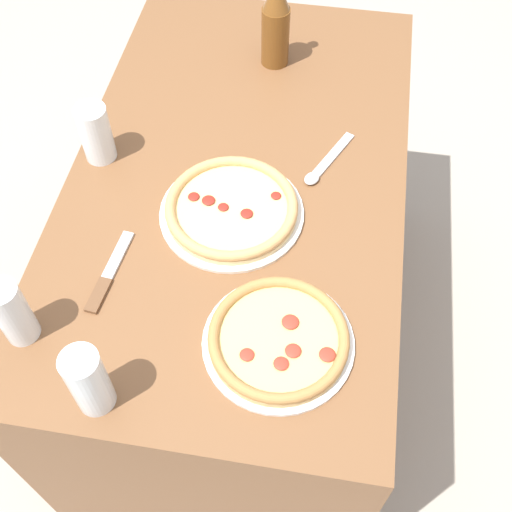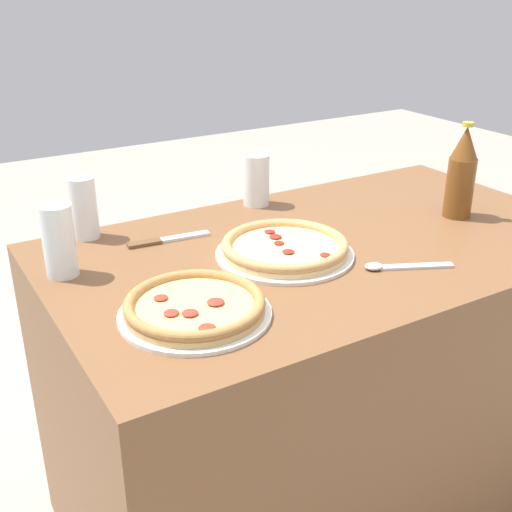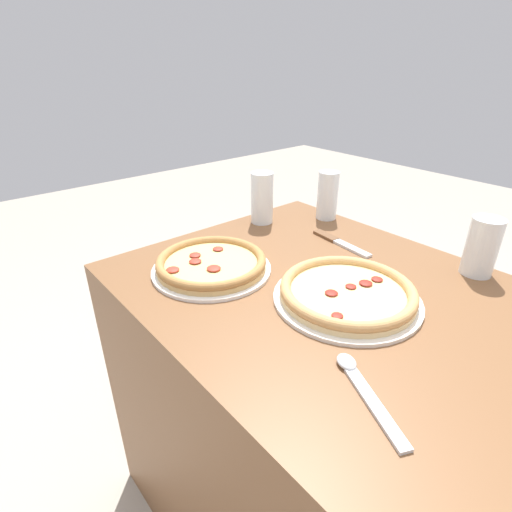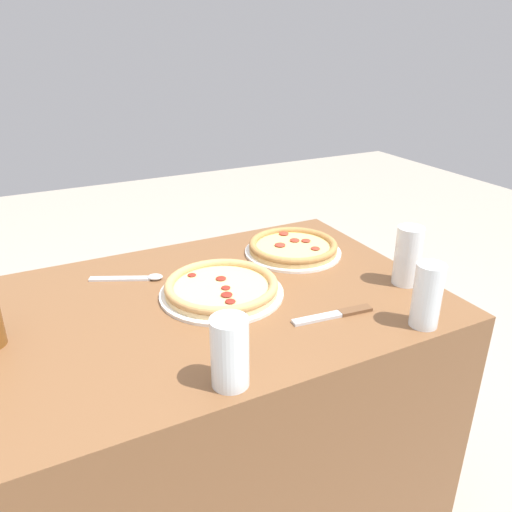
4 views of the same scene
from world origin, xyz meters
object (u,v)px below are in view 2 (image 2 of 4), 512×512
object	(u,v)px
glass_water	(256,182)
glass_cola	(84,211)
glass_lemonade	(59,243)
beer_bottle	(462,173)
pizza_pepperoni	(285,248)
pizza_salami	(195,307)
knife	(165,240)
spoon	(397,266)

from	to	relation	value
glass_water	glass_cola	world-z (taller)	glass_cola
glass_lemonade	beer_bottle	world-z (taller)	beer_bottle
pizza_pepperoni	glass_water	bearing A→B (deg)	69.47
pizza_salami	glass_lemonade	distance (m)	0.33
glass_cola	knife	size ratio (longest dim) A/B	0.74
beer_bottle	spoon	xyz separation A→B (m)	(-0.34, -0.16, -0.11)
glass_cola	glass_lemonade	bearing A→B (deg)	-120.93
knife	spoon	xyz separation A→B (m)	(0.36, -0.38, 0.00)
pizza_salami	beer_bottle	size ratio (longest dim) A/B	1.17
glass_lemonade	knife	bearing A→B (deg)	12.67
glass_cola	spoon	world-z (taller)	glass_cola
beer_bottle	spoon	bearing A→B (deg)	-155.12
spoon	beer_bottle	bearing A→B (deg)	24.88
glass_water	glass_lemonade	bearing A→B (deg)	-163.42
glass_water	beer_bottle	size ratio (longest dim) A/B	0.57
pizza_pepperoni	beer_bottle	world-z (taller)	beer_bottle
glass_cola	beer_bottle	bearing A→B (deg)	-21.97
pizza_pepperoni	glass_water	xyz separation A→B (m)	(0.12, 0.32, 0.04)
glass_lemonade	knife	xyz separation A→B (m)	(0.25, 0.06, -0.07)
glass_water	beer_bottle	distance (m)	0.51
pizza_pepperoni	glass_water	size ratio (longest dim) A/B	2.23
beer_bottle	spoon	size ratio (longest dim) A/B	1.32
pizza_salami	glass_cola	xyz separation A→B (m)	(-0.05, 0.46, 0.05)
glass_lemonade	glass_cola	distance (m)	0.20
glass_water	glass_lemonade	xyz separation A→B (m)	(-0.56, -0.17, 0.01)
glass_water	spoon	xyz separation A→B (m)	(0.05, -0.49, -0.06)
spoon	glass_lemonade	bearing A→B (deg)	151.57
pizza_salami	knife	xyz separation A→B (m)	(0.09, 0.35, -0.01)
glass_water	glass_lemonade	size ratio (longest dim) A/B	0.90
pizza_salami	glass_lemonade	bearing A→B (deg)	118.14
glass_lemonade	beer_bottle	size ratio (longest dim) A/B	0.63
glass_cola	spoon	bearing A→B (deg)	-44.94
pizza_pepperoni	pizza_salami	world-z (taller)	pizza_pepperoni
glass_cola	spoon	distance (m)	0.71
glass_lemonade	pizza_pepperoni	bearing A→B (deg)	-19.13
pizza_pepperoni	spoon	world-z (taller)	pizza_pepperoni
pizza_salami	knife	distance (m)	0.36
knife	glass_lemonade	bearing A→B (deg)	-167.33
glass_water	knife	xyz separation A→B (m)	(-0.31, -0.11, -0.06)
glass_water	knife	bearing A→B (deg)	-160.39
glass_cola	pizza_pepperoni	bearing A→B (deg)	-44.04
glass_water	pizza_salami	bearing A→B (deg)	-131.34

